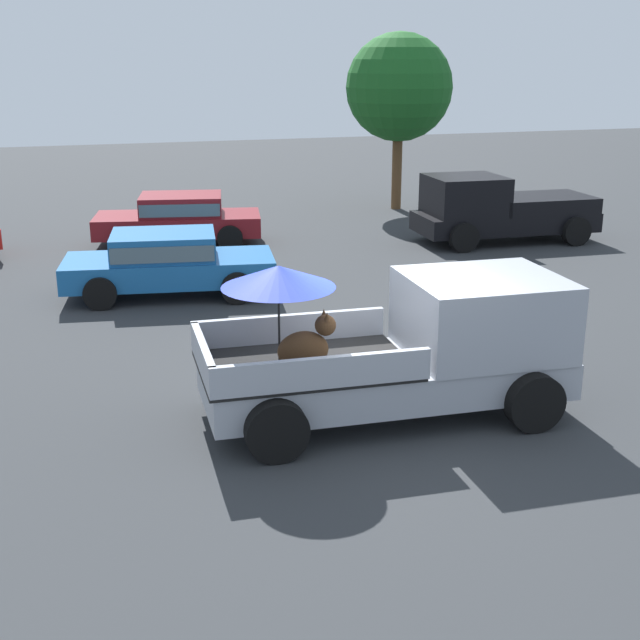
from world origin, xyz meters
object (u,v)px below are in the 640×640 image
(parked_sedan_near, at_px, (179,217))
(pickup_truck_main, at_px, (413,346))
(pickup_truck_far, at_px, (498,210))
(parked_sedan_far, at_px, (167,260))

(parked_sedan_near, bearing_deg, pickup_truck_main, 108.05)
(pickup_truck_far, relative_size, parked_sedan_far, 1.08)
(parked_sedan_near, distance_m, parked_sedan_far, 4.98)
(pickup_truck_far, xyz_separation_m, parked_sedan_near, (-8.18, 2.30, -0.13))
(parked_sedan_near, height_order, parked_sedan_far, same)
(pickup_truck_far, height_order, parked_sedan_near, pickup_truck_far)
(pickup_truck_main, distance_m, parked_sedan_near, 12.12)
(parked_sedan_far, bearing_deg, pickup_truck_far, 25.02)
(pickup_truck_main, height_order, pickup_truck_far, pickup_truck_main)
(pickup_truck_main, bearing_deg, parked_sedan_far, 111.52)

